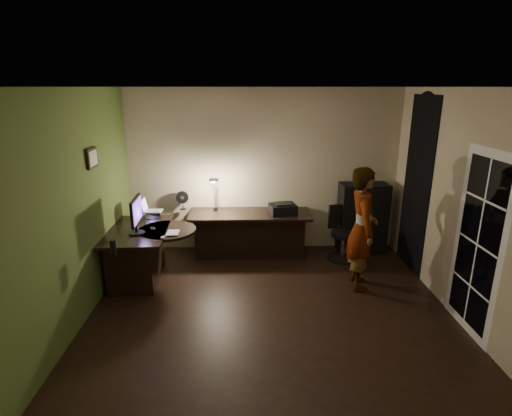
{
  "coord_description": "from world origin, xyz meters",
  "views": [
    {
      "loc": [
        -0.29,
        -4.54,
        2.7
      ],
      "look_at": [
        -0.15,
        1.05,
        1.0
      ],
      "focal_mm": 28.0,
      "sensor_mm": 36.0,
      "label": 1
    }
  ],
  "objects_px": {
    "desk_right": "(250,234)",
    "cabinet": "(362,218)",
    "desk_left": "(140,254)",
    "office_chair": "(344,234)",
    "monitor": "(136,221)",
    "person": "(362,229)"
  },
  "relations": [
    {
      "from": "person",
      "to": "cabinet",
      "type": "bearing_deg",
      "value": -13.52
    },
    {
      "from": "monitor",
      "to": "person",
      "type": "relative_size",
      "value": 0.32
    },
    {
      "from": "desk_right",
      "to": "cabinet",
      "type": "xyz_separation_m",
      "value": [
        1.9,
        0.15,
        0.22
      ]
    },
    {
      "from": "person",
      "to": "office_chair",
      "type": "bearing_deg",
      "value": 3.51
    },
    {
      "from": "cabinet",
      "to": "desk_left",
      "type": "bearing_deg",
      "value": -166.57
    },
    {
      "from": "desk_left",
      "to": "office_chair",
      "type": "bearing_deg",
      "value": 9.1
    },
    {
      "from": "desk_right",
      "to": "cabinet",
      "type": "height_order",
      "value": "cabinet"
    },
    {
      "from": "desk_left",
      "to": "person",
      "type": "bearing_deg",
      "value": -7.68
    },
    {
      "from": "desk_right",
      "to": "monitor",
      "type": "height_order",
      "value": "monitor"
    },
    {
      "from": "cabinet",
      "to": "person",
      "type": "distance_m",
      "value": 1.34
    },
    {
      "from": "desk_left",
      "to": "office_chair",
      "type": "xyz_separation_m",
      "value": [
        3.11,
        0.63,
        0.05
      ]
    },
    {
      "from": "desk_left",
      "to": "desk_right",
      "type": "distance_m",
      "value": 1.79
    },
    {
      "from": "cabinet",
      "to": "person",
      "type": "height_order",
      "value": "person"
    },
    {
      "from": "desk_right",
      "to": "monitor",
      "type": "relative_size",
      "value": 3.57
    },
    {
      "from": "desk_right",
      "to": "office_chair",
      "type": "distance_m",
      "value": 1.53
    },
    {
      "from": "cabinet",
      "to": "monitor",
      "type": "xyz_separation_m",
      "value": [
        -3.46,
        -1.13,
        0.37
      ]
    },
    {
      "from": "desk_right",
      "to": "cabinet",
      "type": "relative_size",
      "value": 1.67
    },
    {
      "from": "office_chair",
      "to": "desk_left",
      "type": "bearing_deg",
      "value": 175.02
    },
    {
      "from": "desk_left",
      "to": "monitor",
      "type": "relative_size",
      "value": 2.41
    },
    {
      "from": "desk_right",
      "to": "person",
      "type": "height_order",
      "value": "person"
    },
    {
      "from": "cabinet",
      "to": "office_chair",
      "type": "bearing_deg",
      "value": -140.79
    },
    {
      "from": "monitor",
      "to": "office_chair",
      "type": "distance_m",
      "value": 3.22
    }
  ]
}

